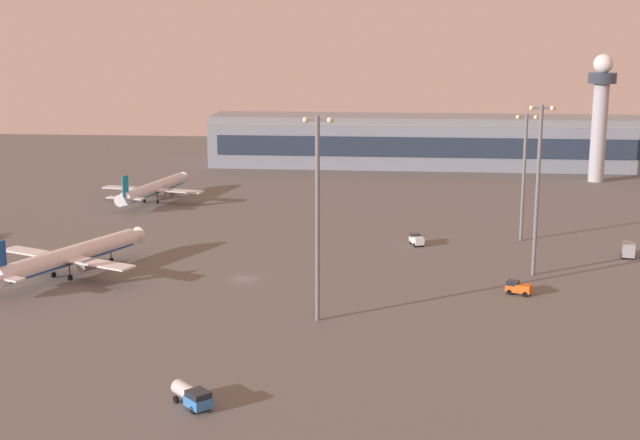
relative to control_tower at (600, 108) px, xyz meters
The scene contains 12 objects.
ground_plane 141.06m from the control_tower, 127.18° to the right, with size 416.00×416.00×0.00m, color #605E5B.
terminal_building 45.48m from the control_tower, 146.24° to the left, with size 164.64×22.40×16.40m.
control_tower is the anchor object (origin of this frame).
airplane_mid_apron 162.69m from the control_tower, 135.89° to the right, with size 28.39×35.95×9.73m.
airplane_far_stand 128.89m from the control_tower, 160.41° to the right, with size 27.64×35.31×9.11m.
baggage_tractor 123.26m from the control_tower, 107.50° to the right, with size 4.58×3.44×2.25m.
fuel_truck 185.10m from the control_tower, 116.03° to the right, with size 5.94×5.94×2.35m.
catering_truck 91.70m from the control_tower, 97.64° to the right, with size 3.53×6.03×3.05m.
cargo_loader 100.57m from the control_tower, 122.69° to the right, with size 3.17×4.55×2.25m.
apron_light_east 83.08m from the control_tower, 112.12° to the right, with size 4.80×0.90×26.67m.
apron_light_west 108.54m from the control_tower, 107.35° to the right, with size 4.80×0.90×30.88m.
apron_light_central 149.47m from the control_tower, 117.49° to the right, with size 4.80×0.90×31.40m.
Camera 1 is at (27.89, -150.14, 44.06)m, focal length 49.51 mm.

